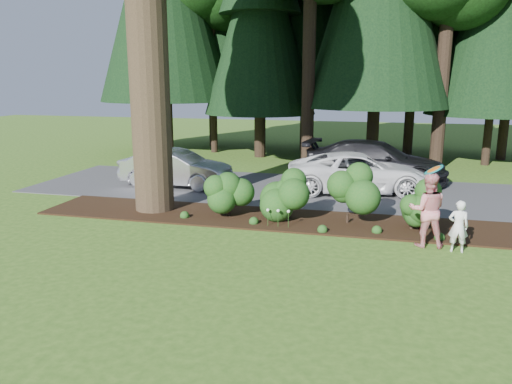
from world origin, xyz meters
TOP-DOWN VIEW (x-y plane):
  - ground at (0.00, 0.00)m, footprint 80.00×80.00m
  - mulch_bed at (0.00, 3.25)m, footprint 16.00×2.50m
  - driveway at (0.00, 7.50)m, footprint 22.00×6.00m
  - shrub_row at (0.77, 3.14)m, footprint 6.53×1.60m
  - lily_cluster at (-0.30, 2.40)m, footprint 0.69×0.09m
  - car_silver_wagon at (-5.34, 6.90)m, footprint 4.48×1.77m
  - car_white_suv at (1.69, 7.67)m, footprint 5.65×3.35m
  - car_dark_suv at (2.24, 9.80)m, footprint 6.03×3.05m
  - child at (4.39, 1.53)m, footprint 0.48×0.32m
  - adult at (3.67, 1.80)m, footprint 0.97×0.78m
  - frisbee at (3.76, 1.91)m, footprint 0.45×0.49m

SIDE VIEW (x-z plane):
  - ground at x=0.00m, z-range 0.00..0.00m
  - driveway at x=0.00m, z-range 0.00..0.03m
  - mulch_bed at x=0.00m, z-range 0.00..0.05m
  - lily_cluster at x=-0.30m, z-range 0.21..0.78m
  - child at x=4.39m, z-range 0.00..1.31m
  - car_silver_wagon at x=-5.34m, z-range 0.03..1.48m
  - car_white_suv at x=1.69m, z-range 0.03..1.50m
  - shrub_row at x=0.77m, z-range 0.00..1.61m
  - car_dark_suv at x=2.24m, z-range 0.03..1.71m
  - adult at x=3.67m, z-range 0.00..1.91m
  - frisbee at x=3.76m, z-range 1.84..2.11m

